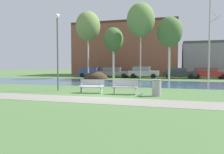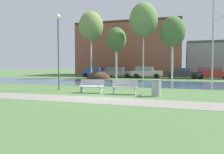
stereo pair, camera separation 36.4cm
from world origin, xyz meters
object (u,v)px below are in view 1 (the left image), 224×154
object	(u,v)px
parked_hatch_third_silver	(143,72)
parked_suv_fifth_red	(208,73)
parked_wagon_fourth_dark	(179,73)
bench_right	(125,87)
parked_van_nearest_blue	(92,72)
parked_sedan_second_grey	(114,72)
streetlamp	(57,40)
seagull	(140,94)
bench_left	(92,86)
trash_bin	(157,88)

from	to	relation	value
parked_hatch_third_silver	parked_suv_fifth_red	distance (m)	8.47
parked_wagon_fourth_dark	bench_right	bearing A→B (deg)	-100.77
bench_right	parked_hatch_third_silver	size ratio (longest dim) A/B	0.39
bench_right	parked_van_nearest_blue	bearing A→B (deg)	117.30
parked_van_nearest_blue	parked_sedan_second_grey	xyz separation A→B (m)	(3.49, -0.16, 0.01)
streetlamp	parked_van_nearest_blue	world-z (taller)	streetlamp
parked_wagon_fourth_dark	seagull	bearing A→B (deg)	-97.09
parked_sedan_second_grey	parked_hatch_third_silver	size ratio (longest dim) A/B	1.08
parked_van_nearest_blue	parked_wagon_fourth_dark	size ratio (longest dim) A/B	0.97
streetlamp	parked_suv_fifth_red	world-z (taller)	streetlamp
parked_wagon_fourth_dark	parked_suv_fifth_red	world-z (taller)	parked_suv_fifth_red
parked_hatch_third_silver	parked_wagon_fourth_dark	size ratio (longest dim) A/B	0.96
bench_right	parked_sedan_second_grey	size ratio (longest dim) A/B	0.36
bench_left	seagull	size ratio (longest dim) A/B	4.24
streetlamp	parked_hatch_third_silver	distance (m)	17.38
parked_wagon_fourth_dark	parked_suv_fifth_red	bearing A→B (deg)	6.16
trash_bin	bench_left	bearing A→B (deg)	176.36
bench_left	seagull	bearing A→B (deg)	-12.52
streetlamp	parked_wagon_fourth_dark	distance (m)	19.11
seagull	parked_van_nearest_blue	world-z (taller)	parked_van_nearest_blue
bench_left	parked_hatch_third_silver	xyz separation A→B (m)	(0.82, 17.42, 0.36)
bench_left	parked_hatch_third_silver	distance (m)	17.44
parked_sedan_second_grey	parked_wagon_fourth_dark	distance (m)	8.89
parked_hatch_third_silver	parked_wagon_fourth_dark	bearing A→B (deg)	2.27
parked_sedan_second_grey	parked_wagon_fourth_dark	xyz separation A→B (m)	(8.89, 0.28, -0.02)
bench_right	seagull	distance (m)	1.34
seagull	streetlamp	distance (m)	7.11
parked_van_nearest_blue	bench_left	bearing A→B (deg)	-68.68
parked_van_nearest_blue	parked_sedan_second_grey	size ratio (longest dim) A/B	0.92
trash_bin	parked_sedan_second_grey	distance (m)	19.12
parked_wagon_fourth_dark	parked_van_nearest_blue	bearing A→B (deg)	-179.48
trash_bin	streetlamp	size ratio (longest dim) A/B	0.18
bench_right	parked_hatch_third_silver	xyz separation A→B (m)	(-1.38, 17.42, 0.36)
bench_right	parked_sedan_second_grey	xyz separation A→B (m)	(-5.54, 17.33, 0.31)
trash_bin	parked_suv_fifth_red	xyz separation A→B (m)	(5.12, 18.27, 0.29)
trash_bin	seagull	distance (m)	1.06
bench_left	streetlamp	xyz separation A→B (m)	(-2.79, 0.64, 3.12)
parked_wagon_fourth_dark	bench_left	bearing A→B (deg)	-107.50
seagull	parked_suv_fifth_red	size ratio (longest dim) A/B	0.08
bench_right	parked_suv_fifth_red	distance (m)	19.35
parked_van_nearest_blue	trash_bin	bearing A→B (deg)	-58.28
bench_left	bench_right	distance (m)	2.20
parked_hatch_third_silver	bench_left	bearing A→B (deg)	-92.70
trash_bin	parked_suv_fifth_red	bearing A→B (deg)	74.34
bench_left	streetlamp	size ratio (longest dim) A/B	0.31
parked_van_nearest_blue	parked_wagon_fourth_dark	distance (m)	12.37
bench_left	parked_hatch_third_silver	bearing A→B (deg)	87.30
parked_sedan_second_grey	seagull	bearing A→B (deg)	-69.90
bench_right	parked_van_nearest_blue	world-z (taller)	parked_van_nearest_blue
bench_left	parked_van_nearest_blue	xyz separation A→B (m)	(-6.83, 17.49, 0.30)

